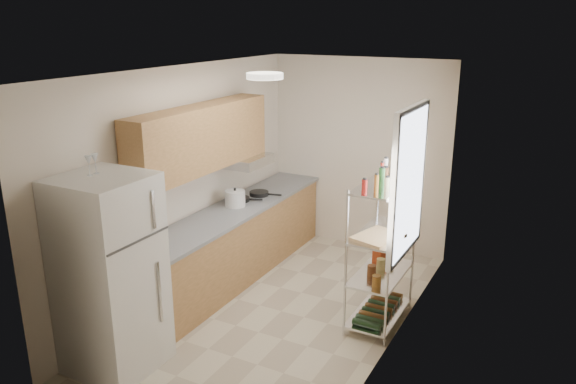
% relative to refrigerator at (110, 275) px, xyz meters
% --- Properties ---
extents(room, '(2.52, 4.42, 2.62)m').
position_rel_refrigerator_xyz_m(room, '(0.87, 1.56, 0.39)').
color(room, beige).
rests_on(room, ground).
extents(counter_run, '(0.63, 3.51, 0.90)m').
position_rel_refrigerator_xyz_m(counter_run, '(-0.05, 2.00, -0.45)').
color(counter_run, '#B4804C').
rests_on(counter_run, ground).
extents(upper_cabinets, '(0.33, 2.20, 0.72)m').
position_rel_refrigerator_xyz_m(upper_cabinets, '(-0.18, 1.66, 0.90)').
color(upper_cabinets, '#B4804C').
rests_on(upper_cabinets, room).
extents(range_hood, '(0.50, 0.60, 0.12)m').
position_rel_refrigerator_xyz_m(range_hood, '(-0.13, 2.46, 0.48)').
color(range_hood, '#B7BABC').
rests_on(range_hood, room).
extents(window, '(0.06, 1.00, 1.46)m').
position_rel_refrigerator_xyz_m(window, '(2.10, 1.91, 0.64)').
color(window, white).
rests_on(window, room).
extents(bakers_rack, '(0.45, 0.90, 1.73)m').
position_rel_refrigerator_xyz_m(bakers_rack, '(1.88, 1.86, 0.20)').
color(bakers_rack, silver).
rests_on(bakers_rack, ground).
extents(ceiling_dome, '(0.34, 0.34, 0.05)m').
position_rel_refrigerator_xyz_m(ceiling_dome, '(0.87, 1.26, 1.66)').
color(ceiling_dome, white).
rests_on(ceiling_dome, room).
extents(refrigerator, '(0.75, 0.75, 1.81)m').
position_rel_refrigerator_xyz_m(refrigerator, '(0.00, 0.00, 0.00)').
color(refrigerator, silver).
rests_on(refrigerator, ground).
extents(wine_glass_a, '(0.06, 0.06, 0.18)m').
position_rel_refrigerator_xyz_m(wine_glass_a, '(-0.09, 0.05, 0.99)').
color(wine_glass_a, silver).
rests_on(wine_glass_a, refrigerator).
extents(wine_glass_b, '(0.06, 0.06, 0.17)m').
position_rel_refrigerator_xyz_m(wine_glass_b, '(-0.09, -0.02, 0.99)').
color(wine_glass_b, silver).
rests_on(wine_glass_b, refrigerator).
extents(rice_cooker, '(0.24, 0.24, 0.20)m').
position_rel_refrigerator_xyz_m(rice_cooker, '(-0.07, 2.13, 0.09)').
color(rice_cooker, silver).
rests_on(rice_cooker, counter_run).
extents(frying_pan_large, '(0.33, 0.33, 0.04)m').
position_rel_refrigerator_xyz_m(frying_pan_large, '(-0.14, 2.32, 0.02)').
color(frying_pan_large, black).
rests_on(frying_pan_large, counter_run).
extents(frying_pan_small, '(0.30, 0.30, 0.05)m').
position_rel_refrigerator_xyz_m(frying_pan_small, '(-0.04, 2.64, 0.02)').
color(frying_pan_small, black).
rests_on(frying_pan_small, counter_run).
extents(cutting_board, '(0.48, 0.55, 0.03)m').
position_rel_refrigerator_xyz_m(cutting_board, '(1.89, 1.68, 0.12)').
color(cutting_board, tan).
rests_on(cutting_board, bakers_rack).
extents(espresso_machine, '(0.19, 0.25, 0.26)m').
position_rel_refrigerator_xyz_m(espresso_machine, '(2.00, 2.11, 0.24)').
color(espresso_machine, black).
rests_on(espresso_machine, bakers_rack).
extents(storage_bag, '(0.14, 0.17, 0.17)m').
position_rel_refrigerator_xyz_m(storage_bag, '(1.77, 2.16, -0.26)').
color(storage_bag, '#9B3413').
rests_on(storage_bag, bakers_rack).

